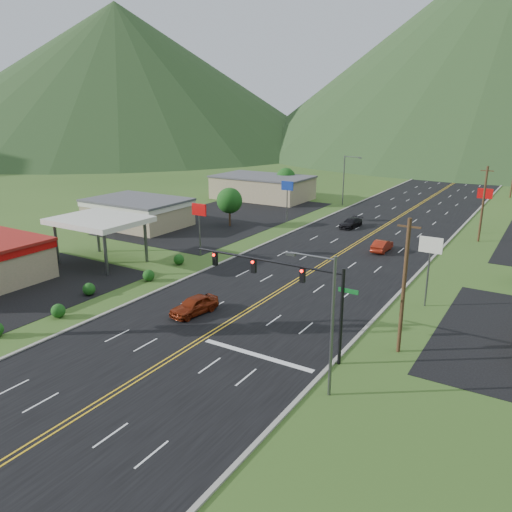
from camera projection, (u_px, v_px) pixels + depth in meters
The scene contains 21 objects.
ground at pixel (74, 419), 28.69m from camera, with size 500.00×500.00×0.00m, color #2F4D1B.
road at pixel (74, 419), 28.69m from camera, with size 20.00×460.00×0.04m, color black.
curb_east at pixel (217, 486), 23.60m from camera, with size 0.30×460.00×0.14m, color gray.
traffic_signal at pixel (289, 282), 35.35m from camera, with size 13.10×0.43×7.00m.
streetlight_east at pixel (328, 317), 29.77m from camera, with size 3.28×0.25×9.00m.
streetlight_west at pixel (345, 177), 90.24m from camera, with size 3.28×0.25×9.00m.
gas_canopy at pixel (99, 221), 56.31m from camera, with size 10.00×8.00×5.30m.
building_west_mid at pixel (138, 211), 75.14m from camera, with size 14.40×10.40×4.10m.
building_west_far at pixel (262, 187), 97.63m from camera, with size 18.40×11.40×4.50m.
pole_sign_west_a at pixel (199, 215), 58.78m from camera, with size 2.00×0.18×6.40m.
pole_sign_west_b at pixel (287, 190), 76.74m from camera, with size 2.00×0.18×6.40m.
pole_sign_east_a at pixel (430, 252), 43.59m from camera, with size 2.00×0.18×6.40m.
pole_sign_east_b at pixel (484, 198), 69.73m from camera, with size 2.00×0.18×6.40m.
tree_west_a at pixel (229, 201), 74.37m from camera, with size 3.84×3.84×5.82m.
tree_west_b at pixel (286, 178), 98.93m from camera, with size 3.84×3.84×5.82m.
utility_pole_a at pixel (404, 286), 35.16m from camera, with size 1.60×0.28×10.00m.
utility_pole_b at pixel (483, 204), 65.37m from camera, with size 1.60×0.28×10.00m.
mountain_nw at pixel (119, 77), 215.92m from camera, with size 190.00×190.00×60.00m, color #223719.
car_red_near at pixel (194, 306), 42.99m from camera, with size 1.87×4.64×1.58m, color maroon.
car_dark_mid at pixel (351, 223), 74.22m from camera, with size 1.92×4.73×1.37m, color black.
car_red_far at pixel (382, 246), 61.89m from camera, with size 1.53×4.40×1.45m, color maroon.
Camera 1 is at (21.93, -15.67, 17.16)m, focal length 35.00 mm.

